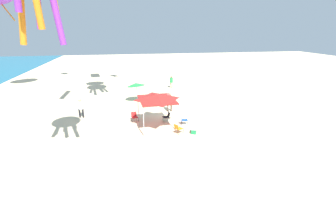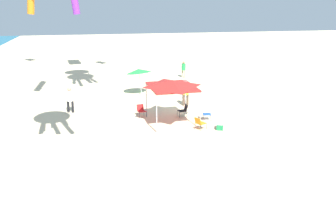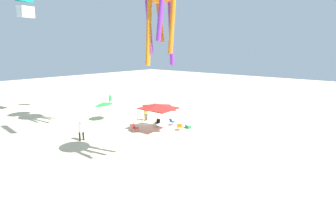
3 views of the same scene
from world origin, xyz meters
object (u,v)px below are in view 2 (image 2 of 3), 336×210
folding_chair_right_of_tent (141,110)px  folding_chair_facing_ocean (184,110)px  canopy_tent (172,84)px  person_far_stroller (186,91)px  beach_umbrella (139,71)px  person_watching_sky (70,98)px  folding_chair_near_cooler (200,122)px  person_near_umbrella (184,68)px  folding_chair_left_of_tent (205,113)px  cooler_box (220,126)px

folding_chair_right_of_tent → folding_chair_facing_ocean: 2.98m
canopy_tent → person_far_stroller: 4.40m
beach_umbrella → person_watching_sky: bearing=127.6°
folding_chair_near_cooler → person_near_umbrella: 15.62m
folding_chair_facing_ocean → person_near_umbrella: 12.90m
canopy_tent → person_watching_sky: 7.79m
person_watching_sky → canopy_tent: bearing=167.9°
folding_chair_right_of_tent → folding_chair_near_cooler: (-3.39, -3.31, 0.00)m
beach_umbrella → person_watching_sky: 6.92m
folding_chair_right_of_tent → folding_chair_facing_ocean: (-0.54, -2.93, 0.00)m
person_watching_sky → beach_umbrella: bearing=-127.2°
canopy_tent → beach_umbrella: 7.84m
beach_umbrella → folding_chair_left_of_tent: beach_umbrella is taller
beach_umbrella → folding_chair_facing_ocean: size_ratio=2.96×
canopy_tent → folding_chair_facing_ocean: bearing=-42.4°
folding_chair_left_of_tent → person_near_umbrella: (13.61, -1.62, 0.53)m
folding_chair_right_of_tent → person_far_stroller: bearing=16.6°
folding_chair_left_of_tent → folding_chair_right_of_tent: bearing=80.2°
folding_chair_near_cooler → person_watching_sky: bearing=27.2°
beach_umbrella → folding_chair_near_cooler: bearing=-163.5°
folding_chair_facing_ocean → person_far_stroller: 2.76m
canopy_tent → folding_chair_near_cooler: size_ratio=4.29×
folding_chair_left_of_tent → folding_chair_facing_ocean: bearing=61.4°
folding_chair_right_of_tent → person_near_umbrella: 13.37m
folding_chair_near_cooler → folding_chair_facing_ocean: bearing=-22.8°
beach_umbrella → person_near_umbrella: 8.08m
folding_chair_right_of_tent → beach_umbrella: bearing=72.6°
beach_umbrella → folding_chair_left_of_tent: bearing=-154.2°
folding_chair_facing_ocean → cooler_box: (-3.00, -1.67, -0.27)m
canopy_tent → person_near_umbrella: bearing=-16.0°
person_far_stroller → person_near_umbrella: 10.22m
canopy_tent → folding_chair_left_of_tent: canopy_tent is taller
folding_chair_near_cooler → folding_chair_facing_ocean: (2.84, 0.38, 0.00)m
beach_umbrella → person_far_stroller: beach_umbrella is taller
folding_chair_near_cooler → folding_chair_left_of_tent: same height
cooler_box → person_far_stroller: 5.73m
folding_chair_near_cooler → person_near_umbrella: size_ratio=0.48×
folding_chair_left_of_tent → person_far_stroller: 3.72m
folding_chair_near_cooler → folding_chair_left_of_tent: (1.80, -0.89, 0.00)m
folding_chair_left_of_tent → person_far_stroller: bearing=19.1°
folding_chair_right_of_tent → folding_chair_left_of_tent: (-1.59, -4.20, 0.00)m
beach_umbrella → folding_chair_facing_ocean: (-6.55, -2.40, -1.57)m
folding_chair_left_of_tent → person_watching_sky: 9.74m
beach_umbrella → folding_chair_right_of_tent: size_ratio=2.96×
person_far_stroller → folding_chair_left_of_tent: bearing=-92.5°
cooler_box → person_near_umbrella: 15.63m
folding_chair_left_of_tent → folding_chair_facing_ocean: 1.64m
folding_chair_facing_ocean → cooler_box: size_ratio=1.12×
folding_chair_right_of_tent → folding_chair_near_cooler: bearing=-58.1°
folding_chair_near_cooler → folding_chair_facing_ocean: same height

